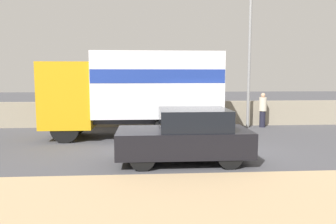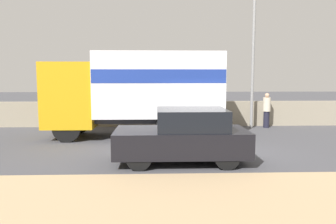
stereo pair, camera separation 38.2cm
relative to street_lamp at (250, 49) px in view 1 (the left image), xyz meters
name	(u,v)px [view 1 (the left image)]	position (x,y,z in m)	size (l,w,h in m)	color
ground_plane	(203,152)	(-3.10, -5.03, -3.81)	(80.00, 80.00, 0.00)	#47474C
dirt_shoulder_foreground	(254,219)	(-3.10, -10.19, -3.79)	(60.00, 5.48, 0.04)	tan
stone_wall_backdrop	(183,114)	(-3.10, 0.82, -3.19)	(60.00, 0.35, 1.25)	gray
street_lamp	(250,49)	(0.00, 0.00, 0.00)	(0.56, 0.28, 6.54)	gray
box_truck	(137,88)	(-5.35, -2.12, -1.77)	(7.13, 2.44, 3.49)	gold
car_hatchback	(186,136)	(-3.83, -6.20, -3.02)	(3.88, 1.84, 1.59)	black
pedestrian	(263,109)	(0.78, 0.11, -2.93)	(0.37, 0.37, 1.71)	#1E1E2D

